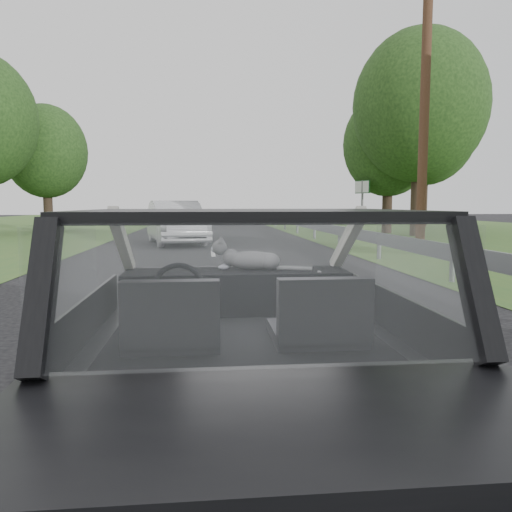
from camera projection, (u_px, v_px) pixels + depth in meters
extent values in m
plane|color=#373738|center=(243.00, 445.00, 3.06)|extent=(140.00, 140.00, 0.00)
cube|color=black|center=(243.00, 330.00, 2.99)|extent=(1.80, 4.00, 1.45)
cube|color=black|center=(237.00, 291.00, 3.59)|extent=(1.58, 0.45, 0.30)
cube|color=black|center=(172.00, 317.00, 2.64)|extent=(0.50, 0.72, 0.42)
cube|color=black|center=(320.00, 313.00, 2.72)|extent=(0.50, 0.72, 0.42)
torus|color=black|center=(178.00, 289.00, 3.25)|extent=(0.36, 0.36, 0.04)
ellipsoid|color=gray|center=(252.00, 259.00, 3.62)|extent=(0.55, 0.28, 0.24)
cube|color=#909299|center=(375.00, 238.00, 13.33)|extent=(0.05, 90.00, 0.32)
imported|color=silver|center=(176.00, 222.00, 18.53)|extent=(2.91, 5.20, 1.61)
cube|color=#144A1C|center=(362.00, 207.00, 24.45)|extent=(0.50, 1.02, 2.64)
cylinder|color=brown|center=(425.00, 106.00, 15.26)|extent=(0.37, 0.37, 8.95)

